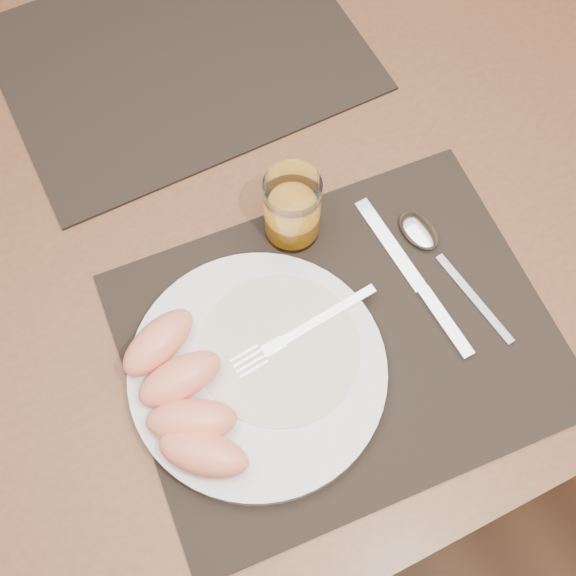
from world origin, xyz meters
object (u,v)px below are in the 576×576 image
Objects in this scene: table at (240,227)px; knife at (422,289)px; placemat_near at (340,341)px; juice_glass at (292,211)px; placemat_far at (181,55)px; plate at (258,371)px; fork at (293,336)px; spoon at (427,240)px.

table is 0.26m from knife.
juice_glass reaches higher than placemat_near.
placemat_far is 2.04× the size of knife.
plate is 2.83× the size of juice_glass.
juice_glass is (0.04, -0.08, 0.13)m from table.
placemat_near is 4.72× the size of juice_glass.
plate reaches higher than placemat_far.
placemat_far is (0.02, 0.22, 0.09)m from table.
knife is at bearing -3.19° from fork.
table is 6.35× the size of knife.
spoon is at bearing -32.54° from juice_glass.
table is 7.99× the size of fork.
knife reaches higher than placemat_far.
table is 5.19× the size of plate.
plate is 1.40× the size of spoon.
placemat_far reaches higher than table.
spoon is at bearing -68.90° from placemat_far.
spoon is (0.14, 0.06, 0.01)m from placemat_near.
table is 3.11× the size of placemat_far.
placemat_far is 2.57× the size of fork.
fork is 0.80× the size of knife.
fork is at bearing 176.81° from knife.
plate reaches higher than table.
juice_glass is at bearing 125.76° from knife.
spoon is (0.15, -0.38, 0.01)m from placemat_far.
placemat_near is 0.15m from juice_glass.
knife is at bearing 2.10° from plate.
spoon is at bearing 12.04° from fork.
juice_glass reaches higher than placemat_far.
plate is 0.25m from spoon.
placemat_far is at bearing 77.94° from plate.
placemat_near and placemat_far have the same top height.
knife is (0.13, -0.21, 0.09)m from table.
knife reaches higher than table.
fork is at bearing -95.97° from placemat_far.
placemat_near is at bearing -173.25° from knife.
knife is at bearing -75.43° from placemat_far.
fork is at bearing -115.82° from juice_glass.
table is 0.15m from juice_glass.
table is 0.25m from spoon.
juice_glass reaches higher than fork.
spoon is at bearing -43.29° from table.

